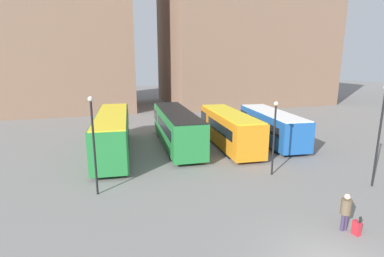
{
  "coord_description": "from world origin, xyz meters",
  "views": [
    {
      "loc": [
        -7.8,
        -7.55,
        7.52
      ],
      "look_at": [
        -1.18,
        14.18,
        2.26
      ],
      "focal_mm": 28.0,
      "sensor_mm": 36.0,
      "label": 1
    }
  ],
  "objects_px": {
    "bus_0": "(113,132)",
    "suitcase": "(357,228)",
    "lamp_post_0": "(274,132)",
    "lamp_post_1": "(93,138)",
    "bus_2": "(229,128)",
    "bus_3": "(271,125)",
    "bus_1": "(176,127)",
    "traveler": "(346,209)",
    "lamp_post_2": "(380,129)"
  },
  "relations": [
    {
      "from": "bus_0",
      "to": "suitcase",
      "type": "height_order",
      "value": "bus_0"
    },
    {
      "from": "lamp_post_0",
      "to": "suitcase",
      "type": "bearing_deg",
      "value": -91.99
    },
    {
      "from": "suitcase",
      "to": "lamp_post_1",
      "type": "bearing_deg",
      "value": 54.5
    },
    {
      "from": "bus_2",
      "to": "bus_3",
      "type": "relative_size",
      "value": 1.02
    },
    {
      "from": "bus_1",
      "to": "traveler",
      "type": "bearing_deg",
      "value": -162.61
    },
    {
      "from": "bus_1",
      "to": "lamp_post_0",
      "type": "distance_m",
      "value": 9.74
    },
    {
      "from": "traveler",
      "to": "lamp_post_1",
      "type": "bearing_deg",
      "value": 55.5
    },
    {
      "from": "bus_0",
      "to": "lamp_post_2",
      "type": "height_order",
      "value": "lamp_post_2"
    },
    {
      "from": "bus_2",
      "to": "lamp_post_0",
      "type": "height_order",
      "value": "lamp_post_0"
    },
    {
      "from": "bus_1",
      "to": "lamp_post_0",
      "type": "relative_size",
      "value": 2.36
    },
    {
      "from": "lamp_post_2",
      "to": "bus_2",
      "type": "bearing_deg",
      "value": 115.05
    },
    {
      "from": "bus_2",
      "to": "suitcase",
      "type": "height_order",
      "value": "bus_2"
    },
    {
      "from": "lamp_post_1",
      "to": "lamp_post_2",
      "type": "bearing_deg",
      "value": -13.03
    },
    {
      "from": "bus_1",
      "to": "bus_2",
      "type": "relative_size",
      "value": 1.15
    },
    {
      "from": "bus_0",
      "to": "bus_2",
      "type": "bearing_deg",
      "value": -90.33
    },
    {
      "from": "bus_2",
      "to": "lamp_post_0",
      "type": "relative_size",
      "value": 2.06
    },
    {
      "from": "bus_0",
      "to": "lamp_post_1",
      "type": "height_order",
      "value": "lamp_post_1"
    },
    {
      "from": "suitcase",
      "to": "bus_1",
      "type": "bearing_deg",
      "value": 13.87
    },
    {
      "from": "traveler",
      "to": "lamp_post_0",
      "type": "xyz_separation_m",
      "value": [
        0.51,
        6.83,
        1.9
      ]
    },
    {
      "from": "bus_2",
      "to": "bus_1",
      "type": "bearing_deg",
      "value": 74.08
    },
    {
      "from": "lamp_post_0",
      "to": "lamp_post_2",
      "type": "xyz_separation_m",
      "value": [
        4.84,
        -3.42,
        0.62
      ]
    },
    {
      "from": "bus_0",
      "to": "suitcase",
      "type": "relative_size",
      "value": 13.01
    },
    {
      "from": "bus_1",
      "to": "bus_3",
      "type": "xyz_separation_m",
      "value": [
        8.71,
        -1.34,
        -0.16
      ]
    },
    {
      "from": "bus_1",
      "to": "lamp_post_2",
      "type": "distance_m",
      "value": 15.27
    },
    {
      "from": "lamp_post_2",
      "to": "bus_1",
      "type": "bearing_deg",
      "value": 127.49
    },
    {
      "from": "bus_1",
      "to": "bus_3",
      "type": "relative_size",
      "value": 1.18
    },
    {
      "from": "bus_0",
      "to": "bus_3",
      "type": "bearing_deg",
      "value": -87.67
    },
    {
      "from": "bus_2",
      "to": "lamp_post_0",
      "type": "bearing_deg",
      "value": -175.55
    },
    {
      "from": "bus_0",
      "to": "bus_3",
      "type": "xyz_separation_m",
      "value": [
        14.19,
        -0.69,
        -0.22
      ]
    },
    {
      "from": "lamp_post_2",
      "to": "bus_0",
      "type": "bearing_deg",
      "value": 142.25
    },
    {
      "from": "suitcase",
      "to": "traveler",
      "type": "bearing_deg",
      "value": 28.94
    },
    {
      "from": "traveler",
      "to": "bus_3",
      "type": "bearing_deg",
      "value": -19.61
    },
    {
      "from": "bus_2",
      "to": "traveler",
      "type": "relative_size",
      "value": 5.75
    },
    {
      "from": "suitcase",
      "to": "lamp_post_0",
      "type": "bearing_deg",
      "value": -2.71
    },
    {
      "from": "traveler",
      "to": "lamp_post_2",
      "type": "xyz_separation_m",
      "value": [
        5.35,
        3.41,
        2.52
      ]
    },
    {
      "from": "bus_0",
      "to": "suitcase",
      "type": "bearing_deg",
      "value": -142.63
    },
    {
      "from": "bus_1",
      "to": "lamp_post_2",
      "type": "relative_size",
      "value": 1.9
    },
    {
      "from": "bus_1",
      "to": "lamp_post_0",
      "type": "bearing_deg",
      "value": -149.7
    },
    {
      "from": "suitcase",
      "to": "lamp_post_2",
      "type": "bearing_deg",
      "value": -53.53
    },
    {
      "from": "suitcase",
      "to": "lamp_post_1",
      "type": "relative_size",
      "value": 0.17
    },
    {
      "from": "bus_1",
      "to": "traveler",
      "type": "xyz_separation_m",
      "value": [
        3.88,
        -15.44,
        -0.66
      ]
    },
    {
      "from": "suitcase",
      "to": "bus_0",
      "type": "bearing_deg",
      "value": 31.52
    },
    {
      "from": "lamp_post_0",
      "to": "bus_2",
      "type": "bearing_deg",
      "value": 90.37
    },
    {
      "from": "traveler",
      "to": "lamp_post_1",
      "type": "height_order",
      "value": "lamp_post_1"
    },
    {
      "from": "traveler",
      "to": "bus_1",
      "type": "bearing_deg",
      "value": 13.38
    },
    {
      "from": "bus_2",
      "to": "lamp_post_2",
      "type": "height_order",
      "value": "lamp_post_2"
    },
    {
      "from": "traveler",
      "to": "bus_2",
      "type": "bearing_deg",
      "value": -2.64
    },
    {
      "from": "bus_2",
      "to": "lamp_post_1",
      "type": "xyz_separation_m",
      "value": [
        -11.09,
        -6.75,
        1.65
      ]
    },
    {
      "from": "traveler",
      "to": "lamp_post_2",
      "type": "distance_m",
      "value": 6.82
    },
    {
      "from": "bus_2",
      "to": "suitcase",
      "type": "xyz_separation_m",
      "value": [
        -0.21,
        -14.31,
        -1.32
      ]
    }
  ]
}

